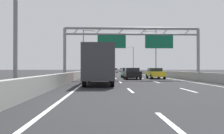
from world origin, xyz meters
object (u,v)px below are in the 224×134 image
streetlamp_right_far (133,58)px  blue_car (124,70)px  streetlamp_left_mid (85,49)px  streetlamp_right_mid (155,49)px  yellow_car (155,73)px  silver_car (115,70)px  black_car (132,73)px  white_car (122,70)px  box_truck (99,64)px  green_car (128,73)px  sign_gantry (133,40)px  orange_car (112,70)px  streetlamp_left_far (93,58)px

streetlamp_right_far → blue_car: streetlamp_right_far is taller
streetlamp_left_mid → streetlamp_right_mid: bearing=0.0°
yellow_car → streetlamp_left_mid: bearing=119.4°
silver_car → black_car: black_car is taller
white_car → box_truck: bearing=-95.9°
blue_car → green_car: 49.48m
sign_gantry → streetlamp_right_mid: bearing=71.5°
streetlamp_left_mid → streetlamp_right_far: same height
streetlamp_right_far → silver_car: size_ratio=2.19×
streetlamp_right_mid → black_car: streetlamp_right_mid is taller
streetlamp_right_mid → box_truck: (-11.30, -30.71, -3.66)m
silver_car → green_car: bearing=-89.8°
streetlamp_right_far → black_car: (-7.32, -60.04, -4.65)m
sign_gantry → black_car: 4.30m
box_truck → silver_car: bearing=86.0°
orange_car → black_car: orange_car is taller
streetlamp_left_mid → silver_car: (7.53, 25.10, -4.66)m
streetlamp_right_far → silver_car: streetlamp_right_far is taller
orange_car → black_car: bearing=-89.7°
orange_car → blue_car: bearing=-66.8°
black_car → yellow_car: bearing=23.3°
silver_car → black_car: (0.09, -45.80, 0.01)m
streetlamp_left_far → streetlamp_right_far: (14.93, 0.00, 0.00)m
black_car → streetlamp_left_far: bearing=97.2°
green_car → sign_gantry: bearing=-90.9°
blue_car → orange_car: orange_car is taller
streetlamp_left_mid → streetlamp_left_far: bearing=90.0°
streetlamp_right_far → silver_car: bearing=-117.5°
streetlamp_right_mid → streetlamp_right_far: size_ratio=1.00×
yellow_car → blue_car: 54.16m
streetlamp_right_far → yellow_car: (-4.06, -58.63, -4.66)m
streetlamp_right_far → box_truck: 71.04m
streetlamp_left_far → blue_car: streetlamp_left_far is taller
streetlamp_left_mid → orange_car: 45.12m
sign_gantry → blue_car: size_ratio=3.66×
green_car → silver_car: bearing=90.2°
blue_car → yellow_car: bearing=-90.4°
streetlamp_left_mid → box_truck: 31.14m
streetlamp_left_mid → streetlamp_right_far: size_ratio=1.00×
streetlamp_left_mid → orange_car: (7.26, 44.29, -4.62)m
streetlamp_left_mid → silver_car: bearing=73.3°
sign_gantry → silver_car: size_ratio=3.82×
streetlamp_left_mid → yellow_car: streetlamp_left_mid is taller
yellow_car → silver_car: (-3.35, 44.40, -0.01)m
sign_gantry → box_truck: (-3.93, -8.65, -3.09)m
streetlamp_left_mid → black_car: (7.62, -20.70, -4.65)m
blue_car → streetlamp_left_mid: bearing=-107.9°
sign_gantry → box_truck: 9.99m
streetlamp_left_far → box_truck: size_ratio=1.14×
white_car → blue_car: (0.02, -8.93, 0.02)m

